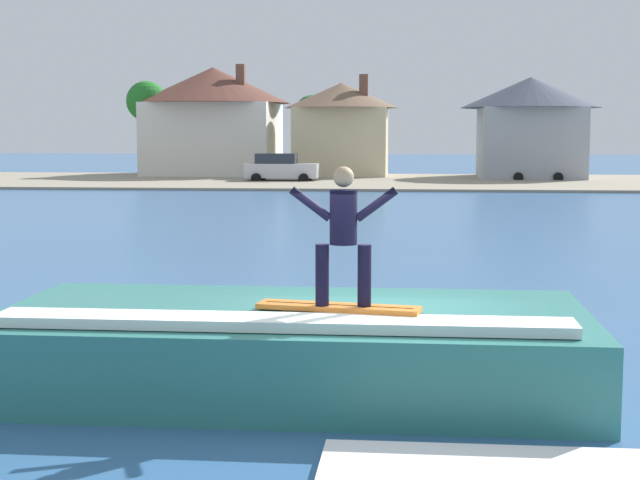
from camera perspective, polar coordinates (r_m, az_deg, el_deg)
ground_plane at (r=11.88m, az=3.10°, el=-9.28°), size 260.00×260.00×0.00m
wave_crest at (r=12.16m, az=-1.61°, el=-6.32°), size 7.32×3.61×1.13m
surfboard at (r=11.36m, az=1.09°, el=-4.00°), size 1.97×0.71×0.06m
surfer at (r=11.16m, az=1.39°, el=0.66°), size 1.26×0.32×1.63m
shoreline_bank at (r=61.67m, az=5.12°, el=3.46°), size 120.00×19.16×0.15m
car_near_shore at (r=61.36m, az=-2.34°, el=4.28°), size 4.60×2.20×1.86m
car_far_shore at (r=64.17m, az=12.59°, el=4.22°), size 3.85×2.02×1.86m
house_with_chimney at (r=70.70m, az=-6.31°, el=7.31°), size 11.14×11.14×7.94m
house_gabled_white at (r=67.01m, az=12.28°, el=6.82°), size 9.37×9.37×6.87m
house_small_cottage at (r=68.34m, az=1.27°, el=6.80°), size 7.96×7.96×7.15m
tree_tall_bare at (r=70.16m, az=-10.20°, el=7.98°), size 2.85×2.85×6.80m
tree_short_bushy at (r=70.55m, az=-0.45°, el=7.42°), size 2.56×2.56×5.88m
whitewater_patch at (r=9.35m, az=11.58°, el=-13.48°), size 3.69×1.50×0.10m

